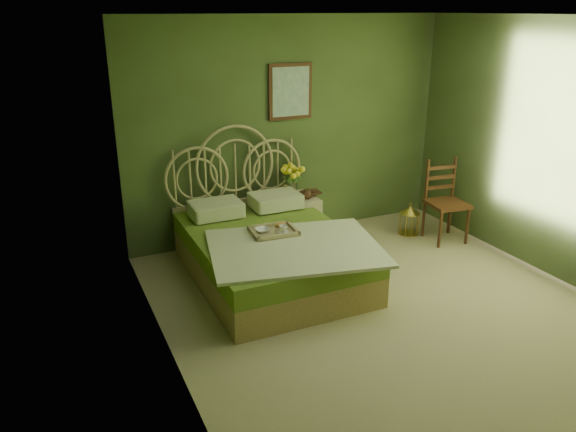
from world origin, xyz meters
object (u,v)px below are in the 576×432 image
bed (269,249)px  chair (443,196)px  nightstand (293,214)px  birdcage (409,220)px

bed → chair: bearing=2.8°
bed → nightstand: size_ratio=2.30×
nightstand → birdcage: (1.42, -0.38, -0.18)m
bed → nightstand: (0.63, 0.75, 0.05)m
bed → birdcage: bed is taller
chair → birdcage: chair is taller
nightstand → birdcage: nightstand is taller
bed → chair: 2.33m
nightstand → chair: bearing=-20.7°
bed → chair: size_ratio=2.34×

